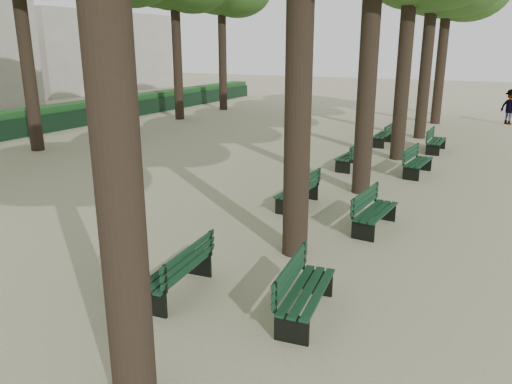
% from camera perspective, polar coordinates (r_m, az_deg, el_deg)
% --- Properties ---
extents(ground, '(120.00, 120.00, 0.00)m').
position_cam_1_polar(ground, '(8.85, -12.64, -11.95)').
color(ground, tan).
rests_on(ground, ground).
extents(bench_left_0, '(0.74, 1.85, 0.92)m').
position_cam_1_polar(bench_left_0, '(8.83, -9.02, -9.81)').
color(bench_left_0, black).
rests_on(bench_left_0, ground).
extents(bench_left_1, '(0.64, 1.82, 0.92)m').
position_cam_1_polar(bench_left_1, '(13.30, 4.76, -0.55)').
color(bench_left_1, black).
rests_on(bench_left_1, ground).
extents(bench_left_2, '(0.65, 1.82, 0.92)m').
position_cam_1_polar(bench_left_2, '(17.73, 10.73, 3.54)').
color(bench_left_2, black).
rests_on(bench_left_2, ground).
extents(bench_left_3, '(0.58, 1.80, 0.92)m').
position_cam_1_polar(bench_left_3, '(22.24, 14.25, 5.91)').
color(bench_left_3, black).
rests_on(bench_left_3, ground).
extents(bench_right_0, '(0.77, 1.85, 0.92)m').
position_cam_1_polar(bench_right_0, '(8.08, 5.74, -12.29)').
color(bench_right_0, black).
rests_on(bench_right_0, ground).
extents(bench_right_1, '(0.71, 1.84, 0.92)m').
position_cam_1_polar(bench_right_1, '(11.94, 13.43, -2.97)').
color(bench_right_1, black).
rests_on(bench_right_1, ground).
extents(bench_right_2, '(0.73, 1.84, 0.92)m').
position_cam_1_polar(bench_right_2, '(17.34, 18.00, 2.72)').
color(bench_right_2, black).
rests_on(bench_right_2, ground).
extents(bench_right_3, '(0.60, 1.81, 0.92)m').
position_cam_1_polar(bench_right_3, '(21.43, 19.89, 5.05)').
color(bench_right_3, black).
rests_on(bench_right_3, ground).
extents(man_with_map, '(0.62, 0.67, 1.62)m').
position_cam_1_polar(man_with_map, '(8.58, -13.72, -6.91)').
color(man_with_map, black).
rests_on(man_with_map, ground).
extents(pedestrian_e, '(0.92, 1.70, 1.81)m').
position_cam_1_polar(pedestrian_e, '(29.76, 4.86, 10.14)').
color(pedestrian_e, '#262628').
rests_on(pedestrian_e, ground).
extents(pedestrian_b, '(1.19, 1.04, 1.88)m').
position_cam_1_polar(pedestrian_b, '(30.60, 27.08, 8.66)').
color(pedestrian_b, '#262628').
rests_on(pedestrian_b, ground).
extents(pedestrian_d, '(0.74, 0.74, 1.52)m').
position_cam_1_polar(pedestrian_d, '(33.47, 20.12, 9.66)').
color(pedestrian_d, '#262628').
rests_on(pedestrian_d, ground).
extents(fence, '(0.08, 42.00, 0.90)m').
position_cam_1_polar(fence, '(26.54, -22.99, 7.15)').
color(fence, black).
rests_on(fence, ground).
extents(hedge, '(1.20, 42.00, 1.20)m').
position_cam_1_polar(hedge, '(27.05, -24.00, 7.51)').
color(hedge, '#16421B').
rests_on(hedge, ground).
extents(building_far, '(12.00, 16.00, 7.00)m').
position_cam_1_polar(building_far, '(52.37, -20.49, 14.75)').
color(building_far, '#B7B2A3').
rests_on(building_far, ground).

